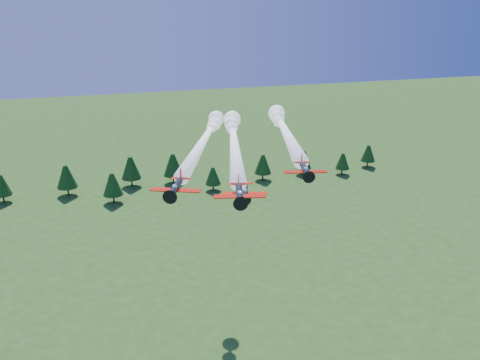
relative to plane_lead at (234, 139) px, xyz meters
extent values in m
cylinder|color=black|center=(-5.93, -26.78, 0.00)|extent=(2.14, 5.47, 1.00)
cone|color=black|center=(-6.61, -29.84, 0.00)|extent=(1.17, 1.09, 1.00)
cone|color=black|center=(-6.74, -30.42, 0.00)|extent=(0.52, 0.53, 0.44)
cylinder|color=black|center=(-6.78, -30.59, 0.00)|extent=(2.05, 0.49, 2.09)
cube|color=red|center=(-6.02, -27.17, -0.32)|extent=(7.49, 2.91, 0.12)
cube|color=red|center=(-5.17, -23.32, 0.05)|extent=(3.00, 1.45, 0.07)
cube|color=red|center=(-5.14, -23.23, 0.85)|extent=(0.29, 0.94, 1.44)
ellipsoid|color=#7EADC3|center=(-6.13, -27.65, 0.40)|extent=(0.96, 1.32, 0.62)
sphere|color=white|center=(1.63, 7.34, 0.00)|extent=(2.30, 2.30, 2.30)
sphere|color=white|center=(2.57, 11.62, 0.00)|extent=(3.00, 3.00, 3.00)
sphere|color=white|center=(3.52, 15.89, 0.00)|extent=(3.70, 3.70, 3.70)
cylinder|color=black|center=(-13.60, -16.49, -2.18)|extent=(3.07, 5.84, 1.08)
cone|color=black|center=(-14.80, -19.67, -2.18)|extent=(1.35, 1.29, 1.08)
cone|color=black|center=(-15.03, -20.28, -2.18)|extent=(0.62, 0.62, 0.47)
cylinder|color=black|center=(-15.10, -20.45, -2.18)|extent=(2.14, 0.84, 2.27)
cube|color=red|center=(-13.76, -16.89, -2.52)|extent=(7.99, 4.18, 0.13)
cube|color=red|center=(-12.25, -12.90, -2.12)|extent=(3.25, 1.96, 0.08)
cube|color=red|center=(-12.21, -12.80, -1.26)|extent=(0.45, 0.99, 1.57)
ellipsoid|color=#7EADC3|center=(-13.95, -17.40, -1.75)|extent=(1.18, 1.49, 0.67)
sphere|color=white|center=(-0.81, 17.46, -2.18)|extent=(2.30, 2.30, 2.30)
sphere|color=white|center=(0.79, 21.69, -2.18)|extent=(3.00, 3.00, 3.00)
sphere|color=white|center=(2.38, 25.93, -2.18)|extent=(3.70, 3.70, 3.70)
cylinder|color=black|center=(5.89, -21.78, 0.84)|extent=(1.89, 5.02, 0.91)
cone|color=black|center=(5.32, -24.60, 0.84)|extent=(1.06, 0.99, 0.91)
cone|color=black|center=(5.21, -25.14, 0.84)|extent=(0.48, 0.48, 0.40)
cylinder|color=black|center=(5.18, -25.29, 0.84)|extent=(1.89, 0.42, 1.92)
cube|color=red|center=(5.82, -22.14, 0.55)|extent=(6.87, 2.57, 0.11)
cube|color=red|center=(6.55, -18.61, 0.88)|extent=(2.75, 1.29, 0.06)
cube|color=red|center=(6.56, -18.52, 1.62)|extent=(0.25, 0.87, 1.32)
ellipsoid|color=#7EADC3|center=(5.73, -22.59, 1.20)|extent=(0.86, 1.21, 0.57)
sphere|color=white|center=(11.95, 7.73, 0.84)|extent=(2.30, 2.30, 2.30)
sphere|color=white|center=(12.70, 11.40, 0.84)|extent=(3.00, 3.00, 3.00)
sphere|color=white|center=(13.45, 15.07, 0.84)|extent=(3.70, 3.70, 3.70)
cylinder|color=black|center=(-1.52, -13.58, -5.16)|extent=(2.45, 5.58, 1.02)
cone|color=black|center=(-2.37, -16.68, -5.16)|extent=(1.23, 1.15, 1.02)
cone|color=black|center=(-2.54, -17.27, -5.16)|extent=(0.55, 0.56, 0.45)
cylinder|color=black|center=(-2.58, -17.43, -5.16)|extent=(2.07, 0.61, 2.14)
cube|color=red|center=(-1.63, -13.98, -5.48)|extent=(7.63, 3.33, 0.12)
cube|color=red|center=(-0.56, -10.10, -5.11)|extent=(3.08, 1.62, 0.07)
cube|color=red|center=(-0.53, -10.00, -4.29)|extent=(0.35, 0.96, 1.48)
ellipsoid|color=#7EADC3|center=(-1.76, -14.47, -4.75)|extent=(1.03, 1.37, 0.64)
cylinder|color=#382314|center=(-38.19, 94.74, -43.14)|extent=(0.60, 0.60, 3.19)
cone|color=#113A12|center=(-38.19, 94.74, -37.44)|extent=(7.29, 7.29, 8.20)
cylinder|color=#382314|center=(-59.89, 93.72, -43.30)|extent=(0.60, 0.60, 2.86)
cone|color=#113A12|center=(-59.89, 93.72, -38.19)|extent=(6.55, 6.55, 7.37)
cylinder|color=#382314|center=(81.63, 95.99, -43.43)|extent=(0.60, 0.60, 2.62)
cone|color=#113A12|center=(81.63, 95.99, -38.74)|extent=(5.99, 5.99, 6.74)
cylinder|color=#382314|center=(-15.20, 98.16, -43.11)|extent=(0.60, 0.60, 3.25)
cone|color=#113A12|center=(-15.20, 98.16, -37.31)|extent=(7.43, 7.43, 8.36)
cylinder|color=#382314|center=(-22.50, 83.48, -43.21)|extent=(0.60, 0.60, 3.05)
cone|color=#113A12|center=(-22.50, 83.48, -37.77)|extent=(6.97, 6.97, 7.84)
cylinder|color=#382314|center=(0.58, 97.44, -43.10)|extent=(0.60, 0.60, 3.27)
cone|color=#113A12|center=(0.58, 97.44, -37.25)|extent=(7.48, 7.48, 8.42)
cylinder|color=#382314|center=(34.66, 92.00, -43.30)|extent=(0.60, 0.60, 2.87)
cone|color=#113A12|center=(34.66, 92.00, -38.17)|extent=(6.57, 6.57, 7.39)
cylinder|color=#382314|center=(52.09, 93.80, -43.33)|extent=(0.60, 0.60, 2.82)
cone|color=#113A12|center=(52.09, 93.80, -38.30)|extent=(6.44, 6.44, 7.24)
cylinder|color=#382314|center=(13.65, 86.15, -43.47)|extent=(0.60, 0.60, 2.53)
cone|color=#113A12|center=(13.65, 86.15, -38.96)|extent=(5.77, 5.77, 6.49)
cylinder|color=#382314|center=(67.42, 90.17, -43.51)|extent=(0.60, 0.60, 2.46)
cone|color=#113A12|center=(67.42, 90.17, -39.11)|extent=(5.63, 5.63, 6.33)
camera|label=1|loc=(-23.84, -94.89, 28.28)|focal=40.00mm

